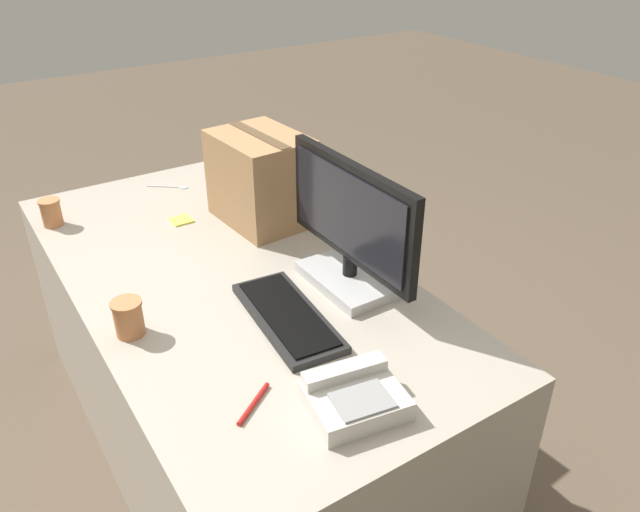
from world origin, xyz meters
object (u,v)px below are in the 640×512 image
desk_phone (354,397)px  pen_marker (254,404)px  keyboard (288,316)px  paper_cup_right (128,318)px  spoon (175,187)px  paper_cup_left (51,212)px  monitor (350,232)px  sticky_note_pad (181,220)px  cardboard_box (261,178)px

desk_phone → pen_marker: (-0.13, -0.19, -0.02)m
pen_marker → keyboard: bearing=-168.4°
paper_cup_right → spoon: paper_cup_right is taller
paper_cup_left → monitor: bearing=36.4°
paper_cup_right → sticky_note_pad: paper_cup_right is taller
monitor → paper_cup_left: (-0.89, -0.66, -0.13)m
cardboard_box → pen_marker: (0.84, -0.48, -0.15)m
monitor → desk_phone: (0.44, -0.30, -0.14)m
monitor → cardboard_box: bearing=-179.0°
cardboard_box → keyboard: bearing=-22.5°
desk_phone → cardboard_box: size_ratio=0.67×
paper_cup_left → desk_phone: bearing=15.2°
desk_phone → pen_marker: size_ratio=1.94×
paper_cup_right → keyboard: bearing=65.2°
desk_phone → spoon: desk_phone is taller
paper_cup_left → pen_marker: 1.21m
pen_marker → sticky_note_pad: size_ratio=1.70×
monitor → paper_cup_left: 1.12m
cardboard_box → pen_marker: cardboard_box is taller
spoon → paper_cup_left: bearing=-132.0°
cardboard_box → sticky_note_pad: 0.33m
pen_marker → sticky_note_pad: pen_marker is taller
spoon → keyboard: bearing=-55.6°
pen_marker → desk_phone: bearing=111.0°
spoon → monitor: bearing=-41.0°
keyboard → spoon: (-1.03, 0.08, -0.01)m
desk_phone → paper_cup_right: (-0.55, -0.34, 0.02)m
sticky_note_pad → desk_phone: bearing=-1.7°
paper_cup_right → paper_cup_left: bearing=-178.3°
keyboard → pen_marker: 0.34m
desk_phone → sticky_note_pad: (-1.11, 0.03, -0.03)m
monitor → spoon: bearing=-169.9°
paper_cup_right → sticky_note_pad: size_ratio=1.40×
keyboard → spoon: keyboard is taller
monitor → pen_marker: monitor is taller
paper_cup_right → sticky_note_pad: (-0.56, 0.37, -0.05)m
paper_cup_right → sticky_note_pad: bearing=146.5°
monitor → paper_cup_right: monitor is taller
spoon → pen_marker: size_ratio=1.16×
desk_phone → paper_cup_right: paper_cup_right is taller
monitor → cardboard_box: size_ratio=1.56×
monitor → sticky_note_pad: 0.74m
keyboard → paper_cup_left: paper_cup_left is taller
paper_cup_left → cardboard_box: (0.37, 0.65, 0.11)m
spoon → paper_cup_right: bearing=-79.5°
paper_cup_right → pen_marker: (0.42, 0.15, -0.05)m
paper_cup_left → sticky_note_pad: 0.45m
sticky_note_pad → paper_cup_left: bearing=-119.1°
spoon → pen_marker: bearing=-65.0°
cardboard_box → paper_cup_right: bearing=-56.6°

